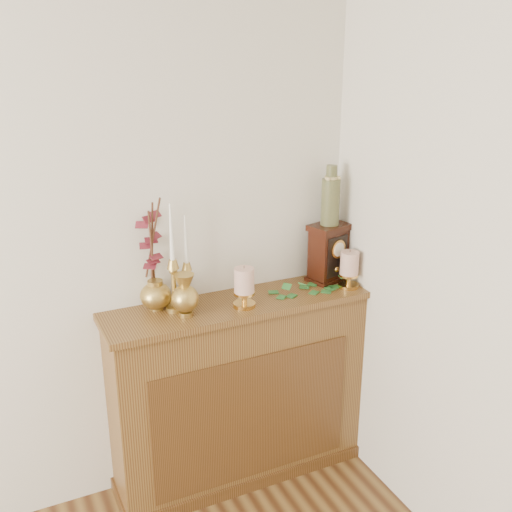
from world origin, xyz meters
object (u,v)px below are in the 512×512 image
candlestick_center (187,277)px  ceramic_vase (331,198)px  mantel_clock (329,253)px  candlestick_left (173,277)px  bud_vase (185,296)px  ginger_jar (152,257)px

candlestick_center → ceramic_vase: bearing=0.2°
mantel_clock → ceramic_vase: 0.27m
candlestick_center → ceramic_vase: 0.77m
candlestick_left → bud_vase: 0.10m
bud_vase → mantel_clock: (0.77, 0.10, 0.04)m
bud_vase → ceramic_vase: bearing=7.3°
candlestick_left → bud_vase: size_ratio=2.52×
mantel_clock → ceramic_vase: (-0.00, 0.00, 0.27)m
candlestick_left → mantel_clock: size_ratio=1.70×
ceramic_vase → candlestick_center: bearing=-179.8°
ginger_jar → mantel_clock: size_ratio=1.80×
candlestick_center → candlestick_left: bearing=-162.4°
ginger_jar → bud_vase: bearing=-59.7°
candlestick_left → candlestick_center: (0.07, 0.02, -0.02)m
candlestick_center → mantel_clock: bearing=0.0°
ginger_jar → mantel_clock: bearing=-4.1°
candlestick_left → bud_vase: (0.02, -0.07, -0.06)m
ginger_jar → ceramic_vase: bearing=-3.9°
candlestick_left → ceramic_vase: size_ratio=1.69×
bud_vase → candlestick_left: bearing=107.7°
candlestick_left → mantel_clock: bearing=1.6°
bud_vase → ginger_jar: 0.23m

